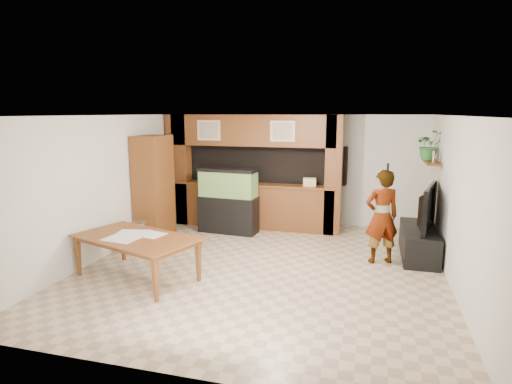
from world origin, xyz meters
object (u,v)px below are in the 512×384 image
(aquarium, at_px, (228,201))
(person, at_px, (382,217))
(dining_table, at_px, (135,258))
(pantry_cabinet, at_px, (154,187))
(television, at_px, (421,207))

(aquarium, distance_m, person, 3.46)
(dining_table, bearing_deg, pantry_cabinet, 129.11)
(pantry_cabinet, xyz_separation_m, television, (5.35, 0.13, -0.14))
(person, bearing_deg, pantry_cabinet, -27.32)
(pantry_cabinet, bearing_deg, dining_table, -69.14)
(pantry_cabinet, height_order, dining_table, pantry_cabinet)
(television, bearing_deg, person, 140.10)
(person, bearing_deg, dining_table, 3.42)
(aquarium, distance_m, dining_table, 3.08)
(pantry_cabinet, height_order, television, pantry_cabinet)
(person, bearing_deg, television, -165.52)
(dining_table, bearing_deg, person, 44.20)
(television, relative_size, dining_table, 0.71)
(television, bearing_deg, pantry_cabinet, 104.54)
(television, relative_size, person, 0.84)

